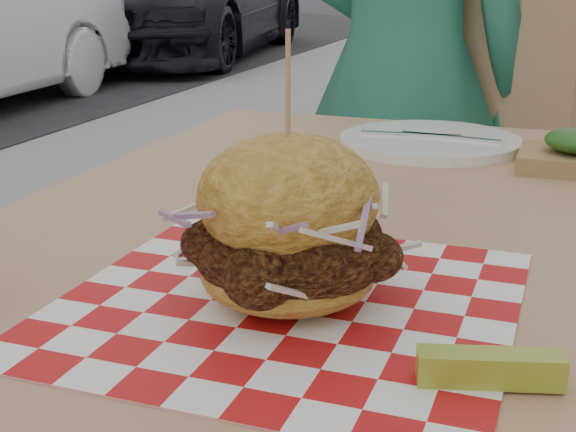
# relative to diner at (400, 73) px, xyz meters

# --- Properties ---
(diner) EXTENTS (0.59, 0.40, 1.56)m
(diner) POSITION_rel_diner_xyz_m (0.00, 0.00, 0.00)
(diner) COLOR #28755C
(diner) RESTS_ON ground
(patio_table) EXTENTS (0.80, 1.20, 0.75)m
(patio_table) POSITION_rel_diner_xyz_m (0.17, -0.98, -0.11)
(patio_table) COLOR tan
(patio_table) RESTS_ON ground
(patio_chair) EXTENTS (0.53, 0.54, 0.95)m
(patio_chair) POSITION_rel_diner_xyz_m (0.20, -0.05, -0.23)
(patio_chair) COLOR tan
(patio_chair) RESTS_ON ground
(paper_liner) EXTENTS (0.36, 0.36, 0.00)m
(paper_liner) POSITION_rel_diner_xyz_m (0.17, -1.18, -0.03)
(paper_liner) COLOR red
(paper_liner) RESTS_ON patio_table
(sandwich) EXTENTS (0.19, 0.19, 0.22)m
(sandwich) POSITION_rel_diner_xyz_m (0.17, -1.18, 0.03)
(sandwich) COLOR gold
(sandwich) RESTS_ON paper_liner
(pickle_spear) EXTENTS (0.10, 0.05, 0.02)m
(pickle_spear) POSITION_rel_diner_xyz_m (0.34, -1.26, -0.02)
(pickle_spear) COLOR #96A02E
(pickle_spear) RESTS_ON paper_liner
(place_setting) EXTENTS (0.27, 0.27, 0.02)m
(place_setting) POSITION_rel_diner_xyz_m (0.17, -0.56, -0.02)
(place_setting) COLOR white
(place_setting) RESTS_ON patio_table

